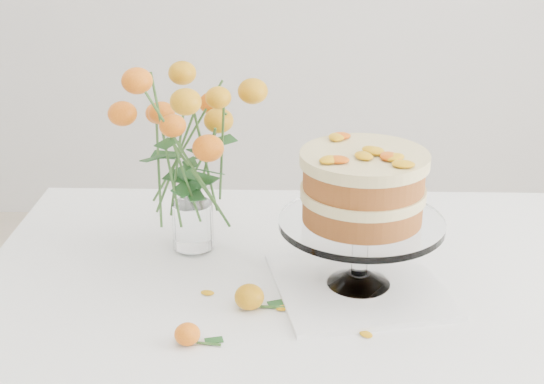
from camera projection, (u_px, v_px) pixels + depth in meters
The scene contains 10 objects.
table at pixel (345, 320), 1.46m from camera, with size 1.43×0.93×0.76m.
napkin at pixel (358, 285), 1.41m from camera, with size 0.30×0.30×0.01m, color white.
cake_stand at pixel (363, 194), 1.34m from camera, with size 0.30×0.30×0.27m.
rose_vase at pixel (189, 138), 1.47m from camera, with size 0.29×0.29×0.41m.
loose_rose_near at pixel (250, 297), 1.34m from camera, with size 0.10×0.05×0.05m.
loose_rose_far at pixel (188, 334), 1.24m from camera, with size 0.08×0.04×0.04m.
stray_petal_a at pixel (283, 308), 1.34m from camera, with size 0.03×0.02×0.00m, color #E6A00E.
stray_petal_b at pixel (341, 321), 1.30m from camera, with size 0.03×0.02×0.00m, color #E6A00E.
stray_petal_c at pixel (366, 334), 1.27m from camera, with size 0.03×0.02×0.00m, color #E6A00E.
stray_petal_d at pixel (207, 293), 1.39m from camera, with size 0.03×0.02×0.00m, color #E6A00E.
Camera 1 is at (-0.11, -1.26, 1.46)m, focal length 50.00 mm.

